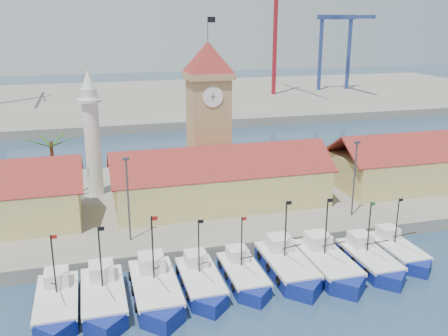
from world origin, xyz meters
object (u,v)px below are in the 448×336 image
object	(u,v)px
boat_0	(57,306)
minaret	(92,133)
clock_tower	(208,113)
boat_4	(244,276)

from	to	relation	value
boat_0	minaret	xyz separation A→B (m)	(4.07, 25.92, 8.98)
clock_tower	boat_0	bearing A→B (deg)	-128.57
clock_tower	minaret	world-z (taller)	clock_tower
minaret	clock_tower	bearing A→B (deg)	-7.61
boat_4	clock_tower	xyz separation A→B (m)	(2.37, 23.26, 11.27)
clock_tower	minaret	bearing A→B (deg)	172.39
boat_4	clock_tower	bearing A→B (deg)	84.17
clock_tower	minaret	xyz separation A→B (m)	(-15.00, 2.00, -2.23)
boat_4	minaret	bearing A→B (deg)	116.55
boat_0	clock_tower	bearing A→B (deg)	51.43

